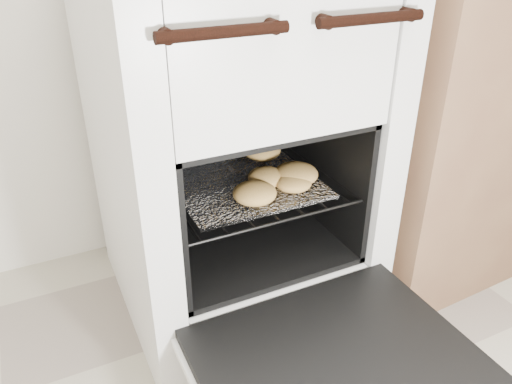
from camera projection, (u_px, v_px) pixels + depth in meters
stove at (231, 149)px, 1.27m from camera, size 0.61×0.68×0.94m
oven_door at (337, 363)px, 0.98m from camera, size 0.55×0.43×0.04m
oven_rack at (242, 183)px, 1.25m from camera, size 0.45×0.43×0.01m
foil_sheet at (245, 184)px, 1.23m from camera, size 0.35×0.31×0.01m
baked_rolls at (274, 173)px, 1.22m from camera, size 0.27×0.34×0.05m
counter at (465, 104)px, 1.57m from camera, size 0.96×0.67×0.93m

